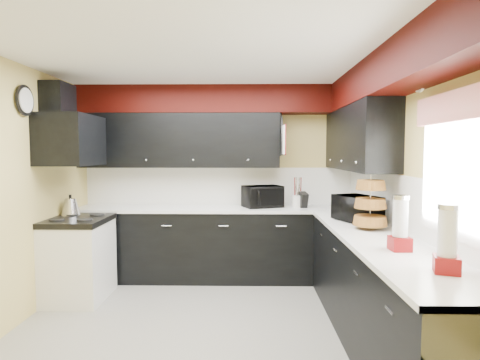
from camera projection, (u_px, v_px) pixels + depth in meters
The scene contains 35 objects.
ground at pixel (206, 329), 3.74m from camera, with size 3.60×3.60×0.00m, color gray.
wall_back at pixel (219, 182), 5.45m from camera, with size 3.60×0.06×2.50m, color #E0C666.
wall_right at pixel (403, 196), 3.63m from camera, with size 0.06×3.60×2.50m, color #E0C666.
wall_left at pixel (10, 196), 3.69m from camera, with size 0.06×3.60×2.50m, color #E0C666.
ceiling at pixel (204, 57), 3.57m from camera, with size 3.60×3.60×0.06m, color white.
cab_back at pixel (217, 244), 5.21m from camera, with size 3.60×0.60×0.90m, color black.
cab_right at pixel (379, 294), 3.39m from camera, with size 0.60×3.00×0.90m, color black.
counter_back at pixel (217, 209), 5.18m from camera, with size 3.62×0.64×0.04m, color white.
counter_right at pixel (380, 239), 3.36m from camera, with size 0.64×3.02×0.04m, color white.
splash_back at pixel (219, 186), 5.45m from camera, with size 3.60×0.02×0.50m, color white.
splash_right at pixel (402, 203), 3.63m from camera, with size 0.02×3.60×0.50m, color white.
upper_back at pixel (180, 141), 5.25m from camera, with size 2.60×0.35×0.70m, color black.
upper_right at pixel (358, 139), 4.49m from camera, with size 0.35×1.80×0.70m, color black.
soffit_back at pixel (218, 100), 5.20m from camera, with size 3.60×0.36×0.35m, color black.
soffit_right at pixel (394, 72), 3.38m from camera, with size 0.36×3.24×0.35m, color black.
stove at pixel (79, 261), 4.49m from camera, with size 0.60×0.75×0.86m, color white.
cooktop at pixel (78, 221), 4.46m from camera, with size 0.62×0.77×0.06m, color black.
hood at pixel (71, 140), 4.40m from camera, with size 0.50×0.78×0.55m, color black.
hood_duct at pixel (58, 102), 4.37m from camera, with size 0.24×0.40×0.40m, color black.
window at pixel (454, 167), 2.71m from camera, with size 0.03×0.86×0.96m, color white, non-canonical shape.
valance at pixel (448, 107), 2.68m from camera, with size 0.04×0.88×0.20m, color red.
pan_top at pixel (281, 125), 5.14m from camera, with size 0.03×0.22×0.40m, color black, non-canonical shape.
pan_mid at pixel (282, 144), 5.03m from camera, with size 0.03×0.28×0.46m, color black, non-canonical shape.
pan_low at pixel (280, 147), 5.29m from camera, with size 0.03×0.24×0.42m, color black, non-canonical shape.
cut_board at pixel (283, 140), 4.90m from camera, with size 0.03×0.26×0.35m, color white.
baskets at pixel (370, 203), 3.69m from camera, with size 0.27×0.27×0.50m, color brown, non-canonical shape.
clock at pixel (25, 100), 3.87m from camera, with size 0.03×0.30×0.30m, color black, non-canonical shape.
deco_plate at pixel (420, 77), 3.21m from camera, with size 0.03×0.24×0.24m, color white, non-canonical shape.
toaster_oven at pixel (263, 196), 5.18m from camera, with size 0.47×0.39×0.28m, color black.
microwave at pixel (358, 209), 4.11m from camera, with size 0.48×0.32×0.26m, color black.
utensil_crock at pixel (298, 201), 5.16m from camera, with size 0.15×0.15×0.16m, color silver.
knife_block at pixel (303, 200), 5.12m from camera, with size 0.09×0.12×0.20m, color black.
kettle at pixel (71, 207), 4.66m from camera, with size 0.21×0.21×0.19m, color #A9A9AD, non-canonical shape.
dispenser_a at pixel (400, 225), 2.88m from camera, with size 0.14×0.14×0.37m, color maroon, non-canonical shape.
dispenser_b at pixel (447, 241), 2.35m from camera, with size 0.14×0.14×0.38m, color #5F000C, non-canonical shape.
Camera 1 is at (0.38, -3.63, 1.65)m, focal length 30.00 mm.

